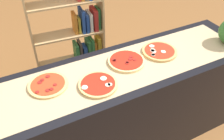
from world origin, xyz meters
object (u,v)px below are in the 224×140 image
at_px(pizza_pepperoni_0, 48,85).
at_px(pizza_mozzarella_3, 159,51).
at_px(pizza_pepperoni_2, 126,61).
at_px(bookshelf, 78,33).
at_px(pizza_mozzarella_1, 98,84).

relative_size(pizza_pepperoni_0, pizza_mozzarella_3, 0.97).
bearing_deg(pizza_pepperoni_2, bookshelf, 93.88).
distance_m(pizza_pepperoni_2, pizza_mozzarella_3, 0.31).
xyz_separation_m(pizza_mozzarella_1, bookshelf, (0.25, 1.11, -0.22)).
bearing_deg(pizza_mozzarella_3, pizza_mozzarella_1, -167.23).
height_order(pizza_pepperoni_0, pizza_mozzarella_3, pizza_mozzarella_3).
distance_m(pizza_pepperoni_0, pizza_mozzarella_1, 0.35).
distance_m(pizza_pepperoni_0, pizza_mozzarella_3, 0.94).
bearing_deg(pizza_mozzarella_3, pizza_pepperoni_2, 178.79).
height_order(pizza_pepperoni_2, bookshelf, bookshelf).
relative_size(pizza_mozzarella_1, pizza_pepperoni_2, 0.95).
bearing_deg(pizza_pepperoni_2, pizza_pepperoni_0, 178.87).
bearing_deg(bookshelf, pizza_mozzarella_1, -102.74).
height_order(pizza_mozzarella_1, pizza_mozzarella_3, same).
relative_size(pizza_pepperoni_2, pizza_mozzarella_3, 1.01).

